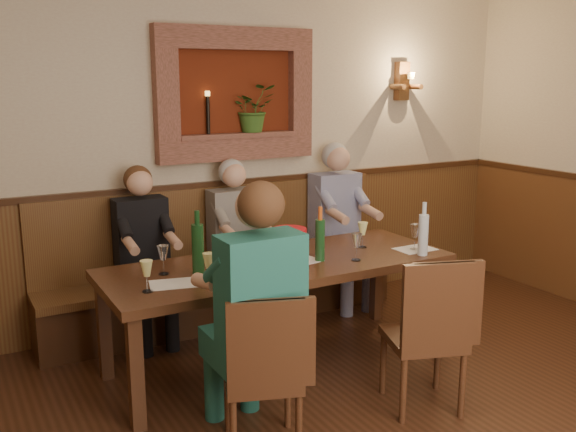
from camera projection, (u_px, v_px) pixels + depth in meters
name	position (u px, v px, depth m)	size (l,w,h in m)	color
room_shell	(497.00, 102.00, 2.57)	(6.04, 6.04, 2.82)	#C3AF93
wainscoting	(476.00, 399.00, 2.84)	(6.02, 6.02, 1.15)	#563018
wall_niche	(241.00, 100.00, 5.21)	(1.36, 0.30, 1.06)	#5C1E0D
wall_sconce	(403.00, 82.00, 5.96)	(0.25, 0.20, 0.35)	#563018
dining_table	(279.00, 272.00, 4.40)	(2.40, 0.90, 0.75)	#392311
bench	(225.00, 283.00, 5.28)	(3.00, 0.45, 1.11)	#381E0F
chair_near_left	(262.00, 404.00, 3.45)	(0.51, 0.51, 0.90)	#392311
chair_near_right	(423.00, 364.00, 3.89)	(0.54, 0.54, 0.97)	#392311
person_bench_left	(146.00, 272.00, 4.82)	(0.39, 0.47, 1.35)	black
person_bench_mid	(238.00, 258.00, 5.18)	(0.39, 0.48, 1.35)	#595351
person_bench_right	(340.00, 239.00, 5.64)	(0.42, 0.52, 1.43)	navy
person_chair_front	(253.00, 335.00, 3.48)	(0.44, 0.54, 1.48)	#1A505D
spittoon_bucket	(289.00, 247.00, 4.25)	(0.23, 0.23, 0.26)	red
wine_bottle_green_a	(320.00, 239.00, 4.38)	(0.09, 0.09, 0.38)	#19471E
wine_bottle_green_b	(198.00, 248.00, 4.09)	(0.08, 0.08, 0.41)	#19471E
water_bottle	(423.00, 234.00, 4.52)	(0.08, 0.08, 0.38)	silver
tasting_sheet_a	(174.00, 284.00, 3.91)	(0.30, 0.21, 0.00)	white
tasting_sheet_b	(297.00, 261.00, 4.39)	(0.31, 0.22, 0.00)	white
tasting_sheet_c	(415.00, 249.00, 4.70)	(0.28, 0.20, 0.00)	white
tasting_sheet_d	(263.00, 277.00, 4.05)	(0.25, 0.18, 0.00)	white
wine_glass_0	(163.00, 260.00, 4.08)	(0.08, 0.08, 0.19)	white
wine_glass_1	(292.00, 254.00, 4.21)	(0.08, 0.08, 0.19)	#FAFF98
wine_glass_2	(227.00, 249.00, 4.33)	(0.08, 0.08, 0.19)	white
wine_glass_3	(297.00, 239.00, 4.60)	(0.08, 0.08, 0.19)	#FAFF98
wine_glass_4	(415.00, 237.00, 4.67)	(0.08, 0.08, 0.19)	white
wine_glass_5	(209.00, 268.00, 3.90)	(0.08, 0.08, 0.19)	#FAFF98
wine_glass_6	(363.00, 235.00, 4.73)	(0.08, 0.08, 0.19)	#FAFF98
wine_glass_7	(356.00, 247.00, 4.39)	(0.08, 0.08, 0.19)	white
wine_glass_8	(260.00, 262.00, 4.03)	(0.08, 0.08, 0.19)	#FAFF98
wine_glass_9	(147.00, 276.00, 3.75)	(0.08, 0.08, 0.19)	#FAFF98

